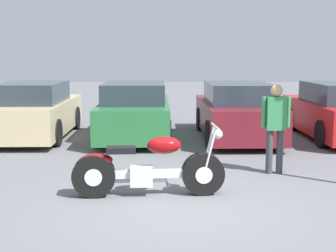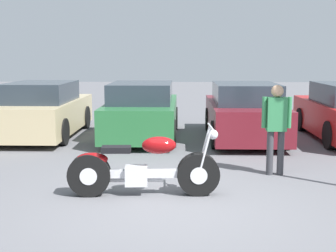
{
  "view_description": "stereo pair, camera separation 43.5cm",
  "coord_description": "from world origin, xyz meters",
  "px_view_note": "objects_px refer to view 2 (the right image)",
  "views": [
    {
      "loc": [
        -0.31,
        -6.49,
        2.14
      ],
      "look_at": [
        -0.14,
        1.9,
        0.85
      ],
      "focal_mm": 50.0,
      "sensor_mm": 36.0,
      "label": 1
    },
    {
      "loc": [
        0.12,
        -6.49,
        2.14
      ],
      "look_at": [
        -0.14,
        1.9,
        0.85
      ],
      "focal_mm": 50.0,
      "sensor_mm": 36.0,
      "label": 2
    }
  ],
  "objects_px": {
    "motorcycle": "(142,169)",
    "parked_car_green": "(142,112)",
    "parked_car_champagne": "(44,111)",
    "parked_car_maroon": "(244,113)",
    "person_standing": "(276,122)"
  },
  "relations": [
    {
      "from": "parked_car_green",
      "to": "person_standing",
      "type": "xyz_separation_m",
      "value": [
        2.7,
        -3.71,
        0.28
      ]
    },
    {
      "from": "parked_car_champagne",
      "to": "person_standing",
      "type": "xyz_separation_m",
      "value": [
        5.3,
        -3.83,
        0.28
      ]
    },
    {
      "from": "parked_car_champagne",
      "to": "parked_car_maroon",
      "type": "height_order",
      "value": "same"
    },
    {
      "from": "motorcycle",
      "to": "parked_car_champagne",
      "type": "bearing_deg",
      "value": 120.48
    },
    {
      "from": "parked_car_champagne",
      "to": "parked_car_green",
      "type": "xyz_separation_m",
      "value": [
        2.6,
        -0.12,
        0.0
      ]
    },
    {
      "from": "motorcycle",
      "to": "parked_car_green",
      "type": "xyz_separation_m",
      "value": [
        -0.43,
        5.02,
        0.25
      ]
    },
    {
      "from": "person_standing",
      "to": "parked_car_maroon",
      "type": "bearing_deg",
      "value": 91.64
    },
    {
      "from": "parked_car_champagne",
      "to": "parked_car_maroon",
      "type": "distance_m",
      "value": 5.2
    },
    {
      "from": "motorcycle",
      "to": "parked_car_maroon",
      "type": "height_order",
      "value": "parked_car_maroon"
    },
    {
      "from": "parked_car_maroon",
      "to": "motorcycle",
      "type": "bearing_deg",
      "value": -114.0
    },
    {
      "from": "motorcycle",
      "to": "parked_car_green",
      "type": "height_order",
      "value": "parked_car_green"
    },
    {
      "from": "motorcycle",
      "to": "person_standing",
      "type": "height_order",
      "value": "person_standing"
    },
    {
      "from": "person_standing",
      "to": "parked_car_green",
      "type": "bearing_deg",
      "value": 126.03
    },
    {
      "from": "motorcycle",
      "to": "person_standing",
      "type": "xyz_separation_m",
      "value": [
        2.27,
        1.31,
        0.53
      ]
    },
    {
      "from": "motorcycle",
      "to": "person_standing",
      "type": "relative_size",
      "value": 1.44
    }
  ]
}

